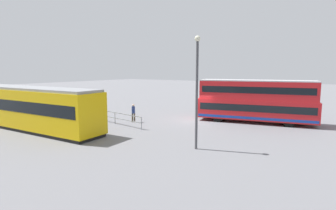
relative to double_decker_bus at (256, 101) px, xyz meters
The scene contains 7 objects.
ground_plane 5.73m from the double_decker_bus, 28.35° to the left, with size 160.00×160.00×0.00m, color slate.
double_decker_bus is the anchor object (origin of this frame).
tram_yellow 19.74m from the double_decker_bus, 42.01° to the left, with size 14.38×3.44×3.53m.
pedestrian_near_railing 11.54m from the double_decker_bus, 33.33° to the left, with size 0.39×0.39×1.74m.
pedestrian_railing 13.18m from the double_decker_bus, 36.68° to the left, with size 7.17×1.11×1.08m.
info_sign 16.11m from the double_decker_bus, 30.95° to the left, with size 1.20×0.12×2.59m.
street_lamp 10.82m from the double_decker_bus, 86.23° to the left, with size 0.36×0.36×6.98m.
Camera 1 is at (-11.51, 22.54, 5.00)m, focal length 28.33 mm.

